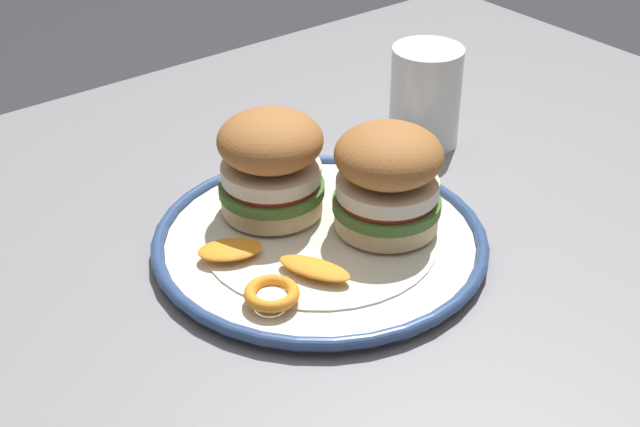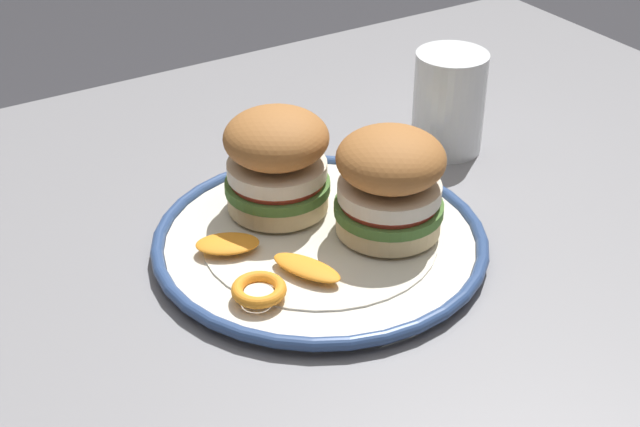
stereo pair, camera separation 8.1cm
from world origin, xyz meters
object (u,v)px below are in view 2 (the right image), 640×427
sandwich_half_right (390,182)px  sandwich_half_left (277,160)px  drinking_glass (448,109)px  dinner_plate (320,241)px  dining_table (332,358)px

sandwich_half_right → sandwich_half_left: bearing=127.3°
sandwich_half_left → drinking_glass: sandwich_half_left is taller
sandwich_half_right → dinner_plate: bearing=156.4°
dinner_plate → sandwich_half_left: size_ratio=2.24×
sandwich_half_left → drinking_glass: size_ratio=1.24×
dinner_plate → sandwich_half_left: sandwich_half_left is taller
dining_table → sandwich_half_right: 0.18m
sandwich_half_left → sandwich_half_right: bearing=-52.7°
dining_table → sandwich_half_right: (0.07, 0.02, 0.16)m
dinner_plate → sandwich_half_right: size_ratio=2.25×
sandwich_half_right → drinking_glass: sandwich_half_right is taller
sandwich_half_left → sandwich_half_right: same height
dining_table → sandwich_half_left: 0.19m
dinner_plate → drinking_glass: size_ratio=2.77×
dinner_plate → sandwich_half_left: 0.09m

